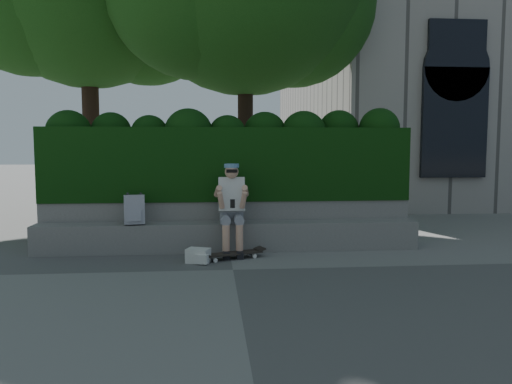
{
  "coord_description": "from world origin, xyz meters",
  "views": [
    {
      "loc": [
        -0.29,
        -6.54,
        1.65
      ],
      "look_at": [
        0.4,
        1.0,
        0.95
      ],
      "focal_mm": 35.0,
      "sensor_mm": 36.0,
      "label": 1
    }
  ],
  "objects": [
    {
      "name": "skateboard",
      "position": [
        0.02,
        0.65,
        0.08
      ],
      "size": [
        0.91,
        0.52,
        0.09
      ],
      "rotation": [
        0.0,
        0.0,
        0.36
      ],
      "color": "black",
      "rests_on": "ground"
    },
    {
      "name": "hedge",
      "position": [
        0.0,
        1.95,
        1.35
      ],
      "size": [
        6.0,
        1.0,
        1.2
      ],
      "primitive_type": "cube",
      "color": "black",
      "rests_on": "planter_wall"
    },
    {
      "name": "backpack_ground",
      "position": [
        -0.47,
        0.46,
        0.1
      ],
      "size": [
        0.37,
        0.32,
        0.2
      ],
      "primitive_type": "cube",
      "rotation": [
        0.0,
        0.0,
        -0.37
      ],
      "color": "white",
      "rests_on": "ground"
    },
    {
      "name": "bench_ledge",
      "position": [
        0.0,
        1.25,
        0.23
      ],
      "size": [
        6.0,
        0.45,
        0.45
      ],
      "primitive_type": "cube",
      "color": "gray",
      "rests_on": "ground"
    },
    {
      "name": "backpack_plaid",
      "position": [
        -1.45,
        1.15,
        0.68
      ],
      "size": [
        0.33,
        0.21,
        0.45
      ],
      "primitive_type": "cube",
      "rotation": [
        0.0,
        0.0,
        0.16
      ],
      "color": "#B8B8BD",
      "rests_on": "bench_ledge"
    },
    {
      "name": "person",
      "position": [
        0.03,
        1.07,
        0.75
      ],
      "size": [
        0.4,
        0.76,
        1.38
      ],
      "color": "gray",
      "rests_on": "ground"
    },
    {
      "name": "planter_wall",
      "position": [
        0.0,
        1.73,
        0.38
      ],
      "size": [
        6.0,
        0.5,
        0.75
      ],
      "primitive_type": "cube",
      "color": "gray",
      "rests_on": "ground"
    },
    {
      "name": "ground",
      "position": [
        0.0,
        0.0,
        0.0
      ],
      "size": [
        80.0,
        80.0,
        0.0
      ],
      "primitive_type": "plane",
      "color": "slate",
      "rests_on": "ground"
    }
  ]
}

